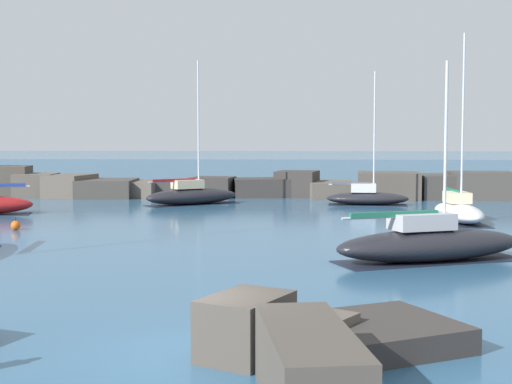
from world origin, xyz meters
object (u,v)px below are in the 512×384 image
Objects in this scene: sailboat_moored_4 at (430,243)px; sailboat_moored_0 at (458,211)px; mooring_buoy_orange_near at (16,225)px; sailboat_moored_5 at (192,195)px; sailboat_moored_2 at (367,197)px.

sailboat_moored_0 is at bearing 73.57° from sailboat_moored_4.
sailboat_moored_0 is 25.10m from mooring_buoy_orange_near.
sailboat_moored_0 reaches higher than mooring_buoy_orange_near.
mooring_buoy_orange_near is (-7.05, -15.66, -0.46)m from sailboat_moored_5.
mooring_buoy_orange_near is at bearing 157.37° from sailboat_moored_4.
sailboat_moored_2 is at bearing 90.57° from sailboat_moored_4.
sailboat_moored_5 is 17.18m from mooring_buoy_orange_near.
sailboat_moored_2 is (-4.39, 10.67, -0.07)m from sailboat_moored_0.
sailboat_moored_0 is at bearing 12.79° from mooring_buoy_orange_near.
sailboat_moored_4 is 0.79× the size of sailboat_moored_5.
sailboat_moored_4 is at bearing -61.17° from sailboat_moored_5.
sailboat_moored_0 is 11.54m from sailboat_moored_2.
sailboat_moored_0 is at bearing -67.66° from sailboat_moored_2.
sailboat_moored_5 is (-17.43, 10.10, 0.05)m from sailboat_moored_0.
sailboat_moored_2 is at bearing 38.94° from mooring_buoy_orange_near.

